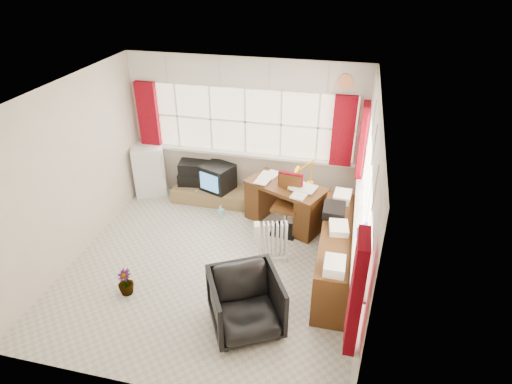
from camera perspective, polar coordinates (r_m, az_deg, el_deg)
ground at (r=6.24m, az=-5.82°, el=-9.78°), size 4.00×4.00×0.00m
room_walls at (r=5.41m, az=-6.64°, el=2.52°), size 4.00×4.00×4.00m
window_back at (r=7.32m, az=-1.44°, el=5.56°), size 3.70×0.12×3.60m
window_right at (r=5.43m, az=13.56°, el=-4.89°), size 0.12×3.70×3.60m
curtains at (r=6.03m, az=4.65°, el=5.20°), size 3.83×3.83×1.15m
overhead_cabinets at (r=5.79m, az=5.61°, el=12.52°), size 3.98×3.98×0.48m
desk at (r=6.89m, az=3.91°, el=-1.33°), size 1.38×1.07×0.76m
desk_lamp at (r=6.68m, az=7.40°, el=3.40°), size 0.18×0.16×0.43m
task_chair at (r=6.70m, az=4.28°, el=-1.24°), size 0.45×0.47×0.96m
office_chair at (r=5.14m, az=-1.38°, el=-14.60°), size 1.08×1.09×0.74m
radiator at (r=6.17m, az=2.21°, el=-7.08°), size 0.45×0.28×0.63m
credenza at (r=5.92m, az=10.88°, el=-8.00°), size 0.50×2.00×0.85m
file_tray at (r=5.99m, az=10.38°, el=-2.43°), size 0.30×0.38×0.13m
tv_bench at (r=7.65m, az=-5.78°, el=-0.36°), size 1.40×0.50×0.25m
crt_tv at (r=7.47m, az=-5.15°, el=1.98°), size 0.63×0.61×0.45m
hifi_stack at (r=7.71m, az=-8.09°, el=2.55°), size 0.64×0.46×0.42m
mini_fridge at (r=8.00m, az=-13.99°, el=3.01°), size 0.72×0.72×0.92m
spray_bottle_a at (r=7.59m, az=-7.90°, el=-0.65°), size 0.14×0.14×0.28m
spray_bottle_b at (r=7.22m, az=-4.70°, el=-2.57°), size 0.11×0.11×0.20m
flower_vase at (r=5.92m, az=-17.02°, el=-11.41°), size 0.27×0.27×0.37m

